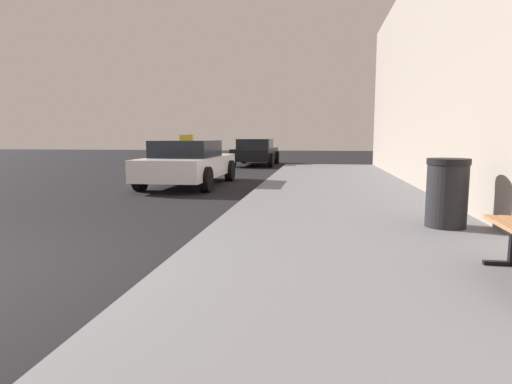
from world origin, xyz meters
The scene contains 4 objects.
sidewalk centered at (4.00, 0.00, 0.07)m, with size 4.00×32.00×0.15m, color slate.
trash_bin centered at (5.21, 2.55, 0.62)m, with size 0.56×0.56×0.93m.
car_white centered at (-0.14, 8.15, 0.65)m, with size 1.95×4.47×1.43m.
car_black centered at (0.44, 17.18, 0.65)m, with size 1.96×4.49×1.27m.
Camera 1 is at (3.49, -3.51, 1.37)m, focal length 30.06 mm.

